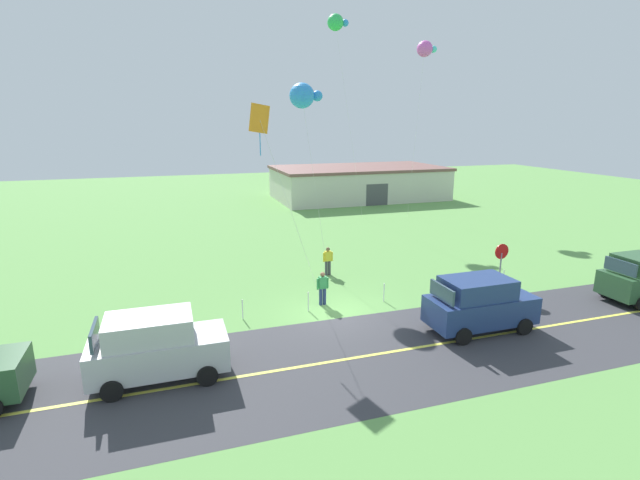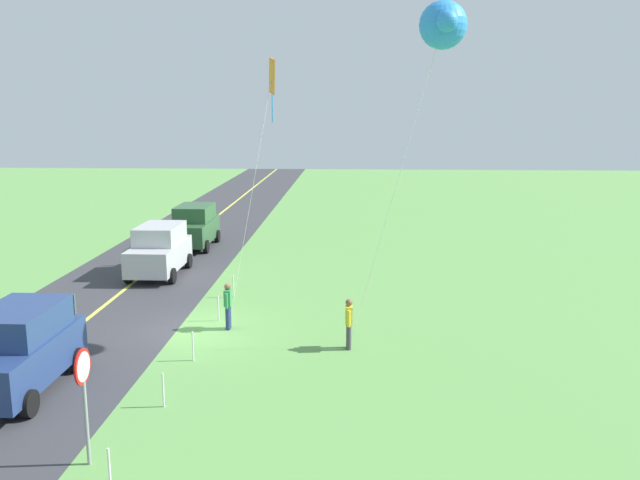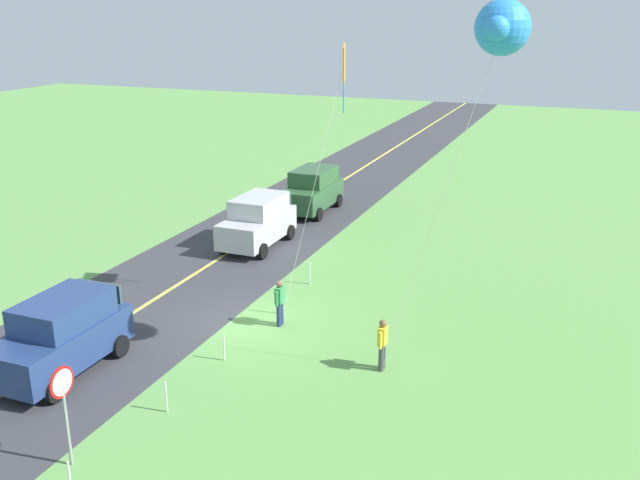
% 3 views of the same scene
% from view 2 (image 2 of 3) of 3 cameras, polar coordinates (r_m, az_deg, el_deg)
% --- Properties ---
extents(ground_plane, '(120.00, 120.00, 0.10)m').
position_cam_2_polar(ground_plane, '(22.99, -10.95, -7.76)').
color(ground_plane, '#60994C').
extents(asphalt_road, '(120.00, 7.00, 0.00)m').
position_cam_2_polar(asphalt_road, '(24.23, -20.25, -7.14)').
color(asphalt_road, '#38383D').
rests_on(asphalt_road, ground).
extents(road_centre_stripe, '(120.00, 0.16, 0.00)m').
position_cam_2_polar(road_centre_stripe, '(24.23, -20.26, -7.13)').
color(road_centre_stripe, '#E5E04C').
rests_on(road_centre_stripe, asphalt_road).
extents(car_suv_foreground, '(4.40, 2.12, 2.24)m').
position_cam_2_polar(car_suv_foreground, '(19.35, -24.45, -8.51)').
color(car_suv_foreground, navy).
rests_on(car_suv_foreground, ground).
extents(car_parked_west_near, '(4.40, 2.12, 2.24)m').
position_cam_2_polar(car_parked_west_near, '(30.47, -13.62, -0.81)').
color(car_parked_west_near, '#B7B7BC').
rests_on(car_parked_west_near, ground).
extents(car_parked_west_far, '(4.40, 2.12, 2.24)m').
position_cam_2_polar(car_parked_west_far, '(36.22, -10.75, 1.20)').
color(car_parked_west_far, '#2D5633').
rests_on(car_parked_west_far, ground).
extents(stop_sign, '(0.76, 0.08, 2.56)m').
position_cam_2_polar(stop_sign, '(14.77, -19.62, -11.56)').
color(stop_sign, gray).
rests_on(stop_sign, ground).
extents(person_adult_near, '(0.58, 0.22, 1.60)m').
position_cam_2_polar(person_adult_near, '(20.69, 2.49, -7.05)').
color(person_adult_near, '#3F3F47').
rests_on(person_adult_near, ground).
extents(person_adult_companion, '(0.58, 0.22, 1.60)m').
position_cam_2_polar(person_adult_companion, '(22.67, -7.91, -5.50)').
color(person_adult_companion, navy).
rests_on(person_adult_companion, ground).
extents(kite_red_low, '(1.90, 3.37, 10.44)m').
position_cam_2_polar(kite_red_low, '(20.53, 10.55, 17.71)').
color(kite_red_low, silver).
rests_on(kite_red_low, ground).
extents(kite_blue_mid, '(3.00, 1.48, 9.12)m').
position_cam_2_polar(kite_blue_mid, '(23.95, -4.20, 13.49)').
color(kite_blue_mid, silver).
rests_on(kite_blue_mid, ground).
extents(fence_post_0, '(0.05, 0.05, 0.90)m').
position_cam_2_polar(fence_post_0, '(26.49, -7.45, -3.96)').
color(fence_post_0, silver).
rests_on(fence_post_0, ground).
extents(fence_post_1, '(0.05, 0.05, 0.90)m').
position_cam_2_polar(fence_post_1, '(23.69, -8.72, -5.83)').
color(fence_post_1, silver).
rests_on(fence_post_1, ground).
extents(fence_post_2, '(0.05, 0.05, 0.90)m').
position_cam_2_polar(fence_post_2, '(20.22, -10.86, -8.94)').
color(fence_post_2, silver).
rests_on(fence_post_2, ground).
extents(fence_post_3, '(0.05, 0.05, 0.90)m').
position_cam_2_polar(fence_post_3, '(17.44, -13.31, -12.42)').
color(fence_post_3, silver).
rests_on(fence_post_3, ground).
extents(fence_post_4, '(0.05, 0.05, 0.90)m').
position_cam_2_polar(fence_post_4, '(14.29, -17.63, -18.26)').
color(fence_post_4, silver).
rests_on(fence_post_4, ground).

